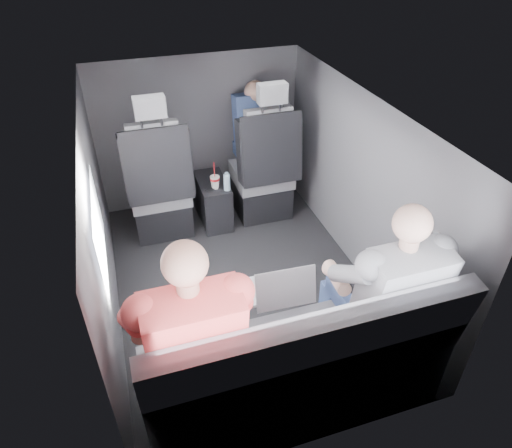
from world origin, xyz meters
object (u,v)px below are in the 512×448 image
object	(u,v)px
laptop_black	(371,276)
passenger_front_right	(255,127)
front_seat_right	(263,175)
passenger_rear_right	(382,292)
water_bottle	(227,182)
passenger_rear_left	(191,336)
front_seat_left	(160,192)
laptop_white	(180,314)
center_console	(213,201)
rear_bench	(297,369)
laptop_silver	(280,288)
soda_cup	(215,182)

from	to	relation	value
laptop_black	passenger_front_right	size ratio (longest dim) A/B	0.45
front_seat_right	passenger_rear_right	world-z (taller)	front_seat_right
passenger_front_right	water_bottle	bearing A→B (deg)	-133.43
front_seat_right	passenger_rear_left	distance (m)	2.07
front_seat_left	laptop_white	world-z (taller)	front_seat_left
front_seat_left	center_console	size ratio (longest dim) A/B	2.64
water_bottle	laptop_black	world-z (taller)	laptop_black
rear_bench	passenger_rear_left	world-z (taller)	passenger_rear_left
water_bottle	laptop_silver	distance (m)	1.48
water_bottle	soda_cup	bearing A→B (deg)	146.40
laptop_silver	rear_bench	bearing A→B (deg)	-89.97
rear_bench	laptop_black	world-z (taller)	rear_bench
front_seat_left	laptop_black	world-z (taller)	front_seat_left
front_seat_left	rear_bench	world-z (taller)	front_seat_left
center_console	laptop_silver	size ratio (longest dim) A/B	1.42
water_bottle	laptop_black	bearing A→B (deg)	-74.21
soda_cup	passenger_rear_left	distance (m)	1.82
laptop_silver	passenger_rear_right	distance (m)	0.55
front_seat_left	laptop_black	xyz separation A→B (m)	(0.97, -1.67, 0.23)
passenger_front_right	rear_bench	bearing A→B (deg)	-102.00
soda_cup	passenger_rear_right	size ratio (longest dim) A/B	0.19
front_seat_left	passenger_rear_left	bearing A→B (deg)	-92.50
laptop_white	laptop_silver	world-z (taller)	laptop_white
center_console	soda_cup	xyz separation A→B (m)	(0.00, -0.12, 0.26)
water_bottle	passenger_front_right	world-z (taller)	passenger_front_right
soda_cup	laptop_silver	distance (m)	1.53
center_console	rear_bench	distance (m)	1.94
front_seat_left	passenger_front_right	bearing A→B (deg)	15.84
water_bottle	laptop_silver	bearing A→B (deg)	-93.43
laptop_black	passenger_rear_right	xyz separation A→B (m)	(-0.01, -0.14, 0.01)
rear_bench	soda_cup	bearing A→B (deg)	89.97
water_bottle	laptop_black	size ratio (longest dim) A/B	0.49
front_seat_right	front_seat_left	bearing A→B (deg)	180.00
center_console	laptop_black	world-z (taller)	laptop_black
front_seat_right	laptop_black	size ratio (longest dim) A/B	3.90
center_console	front_seat_left	bearing A→B (deg)	-174.93
laptop_white	passenger_rear_left	size ratio (longest dim) A/B	0.30
water_bottle	passenger_front_right	size ratio (longest dim) A/B	0.22
rear_bench	water_bottle	size ratio (longest dim) A/B	10.05
front_seat_left	passenger_front_right	world-z (taller)	front_seat_left
front_seat_right	soda_cup	world-z (taller)	front_seat_right
water_bottle	passenger_rear_right	bearing A→B (deg)	-75.81
rear_bench	passenger_front_right	size ratio (longest dim) A/B	2.24
laptop_silver	passenger_rear_left	size ratio (longest dim) A/B	0.26
center_console	soda_cup	distance (m)	0.28
front_seat_left	laptop_silver	world-z (taller)	front_seat_left
rear_bench	laptop_black	bearing A→B (deg)	24.13
laptop_silver	passenger_front_right	size ratio (longest dim) A/B	0.47
rear_bench	passenger_rear_right	distance (m)	0.61
laptop_silver	passenger_rear_left	xyz separation A→B (m)	(-0.53, -0.21, 0.02)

